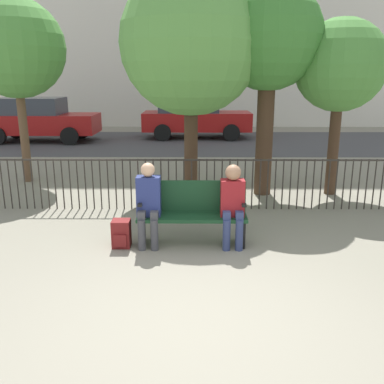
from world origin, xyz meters
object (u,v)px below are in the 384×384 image
at_px(seated_person_1, 233,201).
at_px(tree_1, 191,44).
at_px(park_bench, 192,211).
at_px(backpack, 121,234).
at_px(tree_3, 269,40).
at_px(parked_car_1, 38,119).
at_px(tree_0, 15,49).
at_px(seated_person_0, 148,201).
at_px(parked_car_0, 195,117).
at_px(tree_2, 340,67).

xyz_separation_m(seated_person_1, tree_1, (-0.62, 2.85, 2.32)).
bearing_deg(park_bench, seated_person_1, -12.35).
bearing_deg(park_bench, backpack, -170.10).
distance_m(tree_3, parked_car_1, 10.57).
height_order(tree_0, parked_car_1, tree_0).
xyz_separation_m(tree_1, parked_car_1, (-5.78, 7.36, -2.15)).
height_order(tree_0, tree_1, tree_1).
distance_m(seated_person_0, parked_car_0, 11.20).
bearing_deg(seated_person_1, tree_3, 72.94).
height_order(seated_person_1, tree_0, tree_0).
bearing_deg(backpack, park_bench, 9.90).
bearing_deg(parked_car_0, seated_person_0, -93.35).
relative_size(park_bench, tree_1, 0.36).
relative_size(tree_1, tree_3, 1.05).
relative_size(seated_person_0, tree_3, 0.29).
xyz_separation_m(backpack, parked_car_0, (1.05, 11.23, 0.64)).
height_order(park_bench, tree_0, tree_0).
height_order(seated_person_1, tree_3, tree_3).
xyz_separation_m(park_bench, seated_person_0, (-0.62, -0.13, 0.19)).
distance_m(backpack, tree_2, 5.43).
relative_size(tree_1, tree_2, 1.26).
xyz_separation_m(park_bench, tree_1, (-0.04, 2.72, 2.51)).
relative_size(parked_car_0, parked_car_1, 1.00).
height_order(tree_0, tree_2, tree_0).
bearing_deg(parked_car_0, tree_2, -71.02).
xyz_separation_m(backpack, tree_1, (0.98, 2.90, 2.80)).
bearing_deg(parked_car_1, tree_1, -51.85).
bearing_deg(tree_1, tree_0, 164.18).
distance_m(backpack, tree_3, 4.80).
bearing_deg(seated_person_0, tree_0, 129.65).
bearing_deg(tree_2, park_bench, -136.44).
relative_size(seated_person_1, tree_1, 0.27).
height_order(tree_3, parked_car_1, tree_3).
relative_size(park_bench, tree_3, 0.38).
relative_size(seated_person_0, tree_1, 0.28).
distance_m(parked_car_0, parked_car_1, 5.93).
bearing_deg(seated_person_1, parked_car_0, 92.82).
distance_m(seated_person_0, parked_car_1, 11.45).
bearing_deg(tree_0, parked_car_1, 107.14).
xyz_separation_m(tree_2, tree_3, (-1.42, 0.00, 0.50)).
xyz_separation_m(parked_car_0, parked_car_1, (-5.85, -0.97, 0.00)).
height_order(backpack, parked_car_1, parked_car_1).
height_order(park_bench, seated_person_0, seated_person_0).
distance_m(seated_person_1, tree_1, 3.72).
bearing_deg(parked_car_0, parked_car_1, -170.55).
xyz_separation_m(park_bench, seated_person_1, (0.58, -0.13, 0.19)).
distance_m(seated_person_0, tree_0, 5.60).
bearing_deg(tree_1, backpack, -108.75).
height_order(park_bench, seated_person_1, seated_person_1).
bearing_deg(parked_car_0, park_bench, -90.16).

